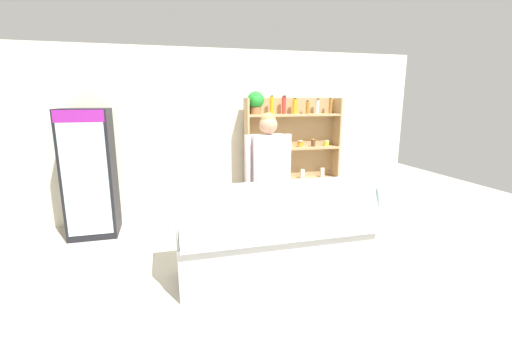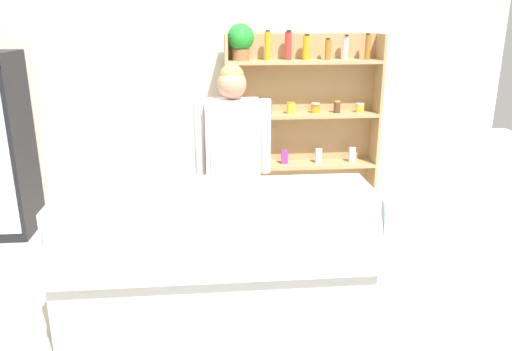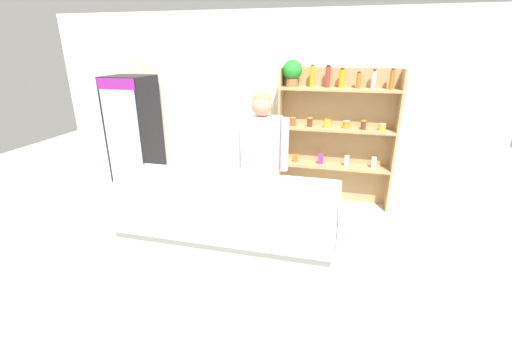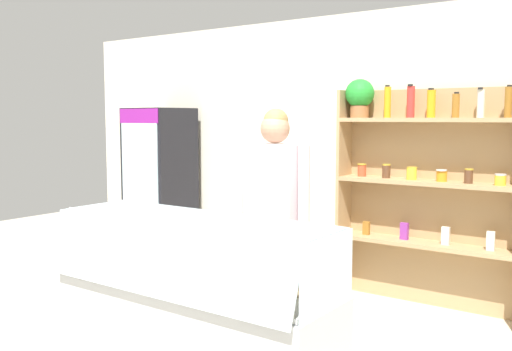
# 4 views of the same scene
# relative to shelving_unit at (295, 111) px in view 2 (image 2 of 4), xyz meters

# --- Properties ---
(ground_plane) EXTENTS (12.00, 12.00, 0.00)m
(ground_plane) POSITION_rel_shelving_unit_xyz_m (-1.06, -1.96, -1.16)
(ground_plane) COLOR beige
(back_wall) EXTENTS (6.80, 0.10, 2.70)m
(back_wall) POSITION_rel_shelving_unit_xyz_m (-1.06, 0.27, 0.19)
(back_wall) COLOR silver
(back_wall) RESTS_ON ground
(shelving_unit) EXTENTS (1.61, 0.29, 2.04)m
(shelving_unit) POSITION_rel_shelving_unit_xyz_m (0.00, 0.00, 0.00)
(shelving_unit) COLOR tan
(shelving_unit) RESTS_ON ground
(deli_display_case) EXTENTS (2.12, 0.72, 1.01)m
(deli_display_case) POSITION_rel_shelving_unit_xyz_m (-0.87, -2.02, -0.84)
(deli_display_case) COLOR silver
(deli_display_case) RESTS_ON ground
(shop_clerk) EXTENTS (0.62, 0.25, 1.76)m
(shop_clerk) POSITION_rel_shelving_unit_xyz_m (-0.72, -1.23, -0.11)
(shop_clerk) COLOR #4C4233
(shop_clerk) RESTS_ON ground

